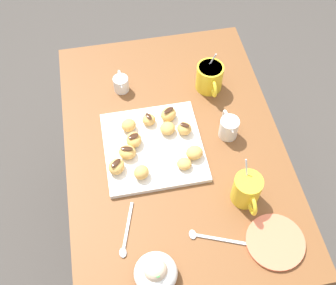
# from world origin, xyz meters

# --- Properties ---
(ground_plane) EXTENTS (8.00, 8.00, 0.00)m
(ground_plane) POSITION_xyz_m (0.00, 0.00, 0.00)
(ground_plane) COLOR #423D38
(dining_table) EXTENTS (1.00, 0.68, 0.71)m
(dining_table) POSITION_xyz_m (0.00, 0.00, 0.57)
(dining_table) COLOR brown
(dining_table) RESTS_ON ground_plane
(pastry_plate_square) EXTENTS (0.30, 0.30, 0.02)m
(pastry_plate_square) POSITION_xyz_m (0.00, -0.07, 0.71)
(pastry_plate_square) COLOR silver
(pastry_plate_square) RESTS_ON dining_table
(coffee_mug_yellow_left) EXTENTS (0.13, 0.09, 0.15)m
(coffee_mug_yellow_left) POSITION_xyz_m (-0.22, 0.16, 0.76)
(coffee_mug_yellow_left) COLOR yellow
(coffee_mug_yellow_left) RESTS_ON dining_table
(coffee_mug_yellow_right) EXTENTS (0.12, 0.08, 0.15)m
(coffee_mug_yellow_right) POSITION_xyz_m (0.22, 0.16, 0.76)
(coffee_mug_yellow_right) COLOR yellow
(coffee_mug_yellow_right) RESTS_ON dining_table
(cream_pitcher_white) EXTENTS (0.10, 0.06, 0.07)m
(cream_pitcher_white) POSITION_xyz_m (-0.01, 0.18, 0.75)
(cream_pitcher_white) COLOR silver
(cream_pitcher_white) RESTS_ON dining_table
(ice_cream_bowl) EXTENTS (0.11, 0.11, 0.08)m
(ice_cream_bowl) POSITION_xyz_m (0.40, -0.13, 0.74)
(ice_cream_bowl) COLOR silver
(ice_cream_bowl) RESTS_ON dining_table
(chocolate_sauce_pitcher) EXTENTS (0.09, 0.05, 0.06)m
(chocolate_sauce_pitcher) POSITION_xyz_m (-0.26, -0.13, 0.74)
(chocolate_sauce_pitcher) COLOR silver
(chocolate_sauce_pitcher) RESTS_ON dining_table
(saucer_coral_left) EXTENTS (0.16, 0.16, 0.01)m
(saucer_coral_left) POSITION_xyz_m (0.37, 0.21, 0.71)
(saucer_coral_left) COLOR #E5704C
(saucer_coral_left) RESTS_ON dining_table
(loose_spoon_near_saucer) EXTENTS (0.16, 0.06, 0.01)m
(loose_spoon_near_saucer) POSITION_xyz_m (0.27, -0.19, 0.71)
(loose_spoon_near_saucer) COLOR silver
(loose_spoon_near_saucer) RESTS_ON dining_table
(loose_spoon_by_plate) EXTENTS (0.07, 0.15, 0.01)m
(loose_spoon_by_plate) POSITION_xyz_m (0.32, 0.04, 0.71)
(loose_spoon_by_plate) COLOR silver
(loose_spoon_by_plate) RESTS_ON dining_table
(beignet_0) EXTENTS (0.07, 0.07, 0.04)m
(beignet_0) POSITION_xyz_m (0.02, -0.15, 0.74)
(beignet_0) COLOR #DBA351
(beignet_0) RESTS_ON pastry_plate_square
(chocolate_drizzle_0) EXTENTS (0.03, 0.04, 0.00)m
(chocolate_drizzle_0) POSITION_xyz_m (0.02, -0.15, 0.76)
(chocolate_drizzle_0) COLOR #381E11
(chocolate_drizzle_0) RESTS_ON beignet_0
(beignet_1) EXTENTS (0.06, 0.06, 0.04)m
(beignet_1) POSITION_xyz_m (0.10, -0.12, 0.74)
(beignet_1) COLOR #DBA351
(beignet_1) RESTS_ON pastry_plate_square
(beignet_2) EXTENTS (0.05, 0.06, 0.04)m
(beignet_2) POSITION_xyz_m (0.06, 0.05, 0.74)
(beignet_2) COLOR #DBA351
(beignet_2) RESTS_ON pastry_plate_square
(beignet_3) EXTENTS (0.06, 0.06, 0.04)m
(beignet_3) POSITION_xyz_m (-0.03, 0.04, 0.74)
(beignet_3) COLOR #DBA351
(beignet_3) RESTS_ON pastry_plate_square
(chocolate_drizzle_3) EXTENTS (0.03, 0.04, 0.00)m
(chocolate_drizzle_3) POSITION_xyz_m (-0.03, 0.04, 0.76)
(chocolate_drizzle_3) COLOR #381E11
(chocolate_drizzle_3) RESTS_ON beignet_3
(beignet_4) EXTENTS (0.06, 0.05, 0.04)m
(beignet_4) POSITION_xyz_m (-0.02, -0.12, 0.74)
(beignet_4) COLOR #DBA351
(beignet_4) RESTS_ON pastry_plate_square
(chocolate_drizzle_4) EXTENTS (0.03, 0.04, 0.00)m
(chocolate_drizzle_4) POSITION_xyz_m (-0.02, -0.12, 0.76)
(chocolate_drizzle_4) COLOR #381E11
(chocolate_drizzle_4) RESTS_ON beignet_4
(beignet_5) EXTENTS (0.07, 0.07, 0.04)m
(beignet_5) POSITION_xyz_m (0.07, -0.19, 0.74)
(beignet_5) COLOR #DBA351
(beignet_5) RESTS_ON pastry_plate_square
(chocolate_drizzle_5) EXTENTS (0.04, 0.04, 0.00)m
(chocolate_drizzle_5) POSITION_xyz_m (0.07, -0.19, 0.76)
(chocolate_drizzle_5) COLOR #381E11
(chocolate_drizzle_5) RESTS_ON beignet_5
(beignet_6) EXTENTS (0.05, 0.06, 0.04)m
(beignet_6) POSITION_xyz_m (-0.08, -0.13, 0.74)
(beignet_6) COLOR #DBA351
(beignet_6) RESTS_ON pastry_plate_square
(beignet_7) EXTENTS (0.07, 0.07, 0.03)m
(beignet_7) POSITION_xyz_m (-0.04, -0.01, 0.74)
(beignet_7) COLOR #DBA351
(beignet_7) RESTS_ON pastry_plate_square
(beignet_8) EXTENTS (0.07, 0.07, 0.04)m
(beignet_8) POSITION_xyz_m (-0.10, -0.00, 0.74)
(beignet_8) COLOR #DBA351
(beignet_8) RESTS_ON pastry_plate_square
(chocolate_drizzle_8) EXTENTS (0.03, 0.04, 0.00)m
(chocolate_drizzle_8) POSITION_xyz_m (-0.10, -0.00, 0.76)
(chocolate_drizzle_8) COLOR #381E11
(chocolate_drizzle_8) RESTS_ON beignet_8
(beignet_9) EXTENTS (0.06, 0.06, 0.03)m
(beignet_9) POSITION_xyz_m (-0.09, -0.07, 0.74)
(beignet_9) COLOR #DBA351
(beignet_9) RESTS_ON pastry_plate_square
(chocolate_drizzle_9) EXTENTS (0.03, 0.03, 0.00)m
(chocolate_drizzle_9) POSITION_xyz_m (-0.09, -0.07, 0.76)
(chocolate_drizzle_9) COLOR #381E11
(chocolate_drizzle_9) RESTS_ON beignet_9
(beignet_10) EXTENTS (0.05, 0.06, 0.03)m
(beignet_10) POSITION_xyz_m (0.09, 0.01, 0.74)
(beignet_10) COLOR #DBA351
(beignet_10) RESTS_ON pastry_plate_square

